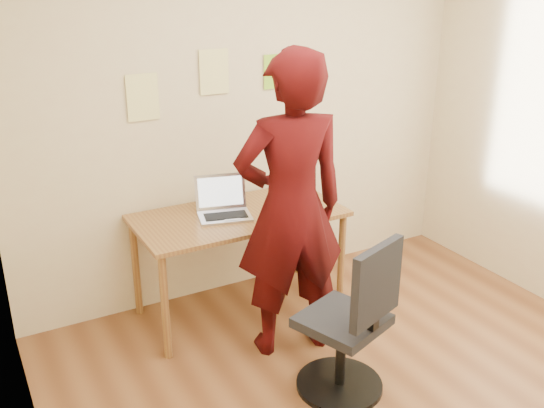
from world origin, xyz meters
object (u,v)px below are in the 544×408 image
laptop (223,207)px  office_chair (351,330)px  person (291,208)px  desk (239,225)px  phone (279,218)px

laptop → office_chair: 1.23m
laptop → office_chair: laptop is taller
person → office_chair: bearing=105.4°
laptop → office_chair: bearing=-63.8°
desk → phone: phone is taller
phone → person: person is taller
phone → office_chair: size_ratio=0.15×
office_chair → person: person is taller
phone → person: bearing=-127.0°
desk → phone: 0.30m
phone → person: (-0.11, -0.33, 0.20)m
desk → person: size_ratio=0.74×
desk → office_chair: size_ratio=1.45×
desk → laptop: 0.17m
desk → phone: bearing=-47.4°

